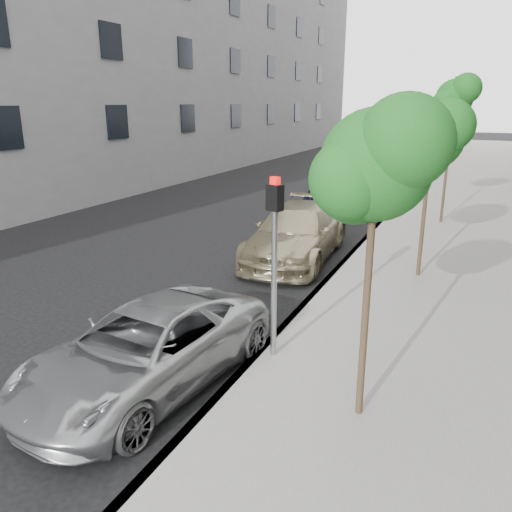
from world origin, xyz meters
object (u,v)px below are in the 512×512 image
Objects in this scene: sedan_rear at (376,170)px; tree_mid at (433,138)px; suv at (297,232)px; sedan_blue at (324,200)px; tree_far at (455,98)px; minivan at (147,348)px; tree_near at (378,165)px; signal_pole at (274,248)px; sedan_black at (364,180)px.

tree_mid is at bearing -78.63° from sedan_rear.
suv is 1.41× the size of sedan_blue.
tree_far reaches higher than suv.
minivan is (-3.33, -13.43, -3.85)m from tree_far.
tree_near is at bearing -90.00° from tree_far.
signal_pole reaches higher than sedan_rear.
signal_pole is 0.59× the size of suv.
tree_far is 1.06× the size of sedan_black.
suv is (-1.71, 5.91, -1.31)m from signal_pole.
tree_mid is 8.24m from sedan_blue.
sedan_rear is (-2.63, 21.79, -1.45)m from signal_pole.
sedan_black is 1.13× the size of sedan_rear.
tree_far is 1.20× the size of sedan_rear.
tree_near is 0.89× the size of sedan_black.
sedan_blue is at bearing 125.47° from tree_mid.
signal_pole is 0.64× the size of sedan_black.
signal_pole is at bearing -108.33° from tree_mid.
tree_far is at bearing 90.00° from tree_near.
sedan_black is (-3.96, 4.68, -3.70)m from tree_far.
tree_mid is 1.15× the size of sedan_blue.
suv is at bearing -76.31° from sedan_blue.
suv is 1.23× the size of sedan_rear.
tree_mid is 0.83× the size of tree_far.
sedan_rear is (-4.42, 16.37, -2.93)m from tree_mid.
tree_near reaches higher than sedan_rear.
tree_far is 1.12× the size of minivan.
tree_far is 7.89m from suv.
suv is 1.09× the size of sedan_black.
sedan_rear is at bearing 89.34° from suv.
tree_near is at bearing -67.36° from suv.
tree_near is 0.82× the size of suv.
sedan_rear is (-4.42, 9.87, -3.87)m from tree_far.
tree_far is at bearing 83.03° from minivan.
tree_far reaches higher than signal_pole.
tree_near is 1.01× the size of sedan_rear.
tree_far reaches higher than sedan_rear.
tree_far is 11.49m from sedan_rear.
sedan_black is at bearing -88.70° from sedan_rear.
tree_near is at bearing -90.00° from tree_mid.
signal_pole is at bearing -72.92° from sedan_blue.
sedan_blue is 10.10m from sedan_rear.
tree_near reaches higher than minivan.
suv is at bearing -90.43° from sedan_rear.
signal_pole is 16.79m from sedan_black.
sedan_black reaches higher than minivan.
tree_mid is at bearing -11.95° from suv.
signal_pole reaches higher than sedan_blue.
tree_mid reaches higher than minivan.
sedan_blue is (-4.47, 6.27, -2.92)m from tree_mid.
suv is at bearing -120.23° from tree_far.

